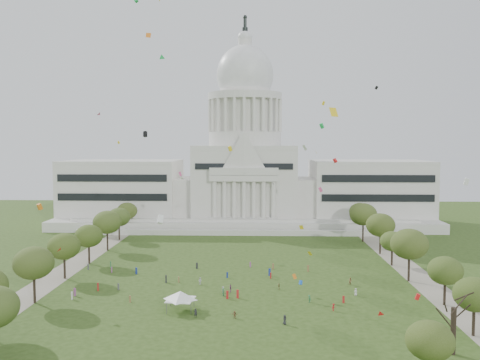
# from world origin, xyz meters

# --- Properties ---
(ground) EXTENTS (400.00, 400.00, 0.00)m
(ground) POSITION_xyz_m (0.00, 0.00, 0.00)
(ground) COLOR #2C4415
(ground) RESTS_ON ground
(capitol) EXTENTS (160.00, 64.50, 91.30)m
(capitol) POSITION_xyz_m (0.00, 113.59, 22.30)
(capitol) COLOR beige
(capitol) RESTS_ON ground
(path_left) EXTENTS (8.00, 160.00, 0.04)m
(path_left) POSITION_xyz_m (-48.00, 30.00, 0.02)
(path_left) COLOR gray
(path_left) RESTS_ON ground
(path_right) EXTENTS (8.00, 160.00, 0.04)m
(path_right) POSITION_xyz_m (48.00, 30.00, 0.02)
(path_right) COLOR gray
(path_right) RESTS_ON ground
(row_tree_r_0) EXTENTS (7.67, 7.67, 10.91)m
(row_tree_r_0) POSITION_xyz_m (44.94, -19.59, 7.75)
(row_tree_r_0) COLOR black
(row_tree_r_0) RESTS_ON ground
(row_tree_l_1) EXTENTS (8.86, 8.86, 12.59)m
(row_tree_l_1) POSITION_xyz_m (-44.07, -2.96, 8.95)
(row_tree_l_1) COLOR black
(row_tree_l_1) RESTS_ON ground
(row_tree_r_1) EXTENTS (7.58, 7.58, 10.78)m
(row_tree_r_1) POSITION_xyz_m (46.22, -1.75, 7.66)
(row_tree_r_1) COLOR black
(row_tree_r_1) RESTS_ON ground
(row_tree_l_2) EXTENTS (8.42, 8.42, 11.97)m
(row_tree_l_2) POSITION_xyz_m (-45.04, 17.30, 8.51)
(row_tree_l_2) COLOR black
(row_tree_l_2) RESTS_ON ground
(row_tree_r_2) EXTENTS (9.55, 9.55, 13.58)m
(row_tree_r_2) POSITION_xyz_m (44.17, 17.44, 9.66)
(row_tree_r_2) COLOR black
(row_tree_r_2) RESTS_ON ground
(row_tree_l_3) EXTENTS (8.12, 8.12, 11.55)m
(row_tree_l_3) POSITION_xyz_m (-44.09, 33.92, 8.21)
(row_tree_l_3) COLOR black
(row_tree_l_3) RESTS_ON ground
(row_tree_r_3) EXTENTS (7.01, 7.01, 9.98)m
(row_tree_r_3) POSITION_xyz_m (44.40, 34.48, 7.08)
(row_tree_r_3) COLOR black
(row_tree_r_3) RESTS_ON ground
(row_tree_l_4) EXTENTS (9.29, 9.29, 13.21)m
(row_tree_l_4) POSITION_xyz_m (-44.08, 52.42, 9.39)
(row_tree_l_4) COLOR black
(row_tree_l_4) RESTS_ON ground
(row_tree_r_4) EXTENTS (9.19, 9.19, 13.06)m
(row_tree_r_4) POSITION_xyz_m (44.76, 50.04, 9.29)
(row_tree_r_4) COLOR black
(row_tree_r_4) RESTS_ON ground
(row_tree_l_5) EXTENTS (8.33, 8.33, 11.85)m
(row_tree_l_5) POSITION_xyz_m (-45.22, 71.01, 8.42)
(row_tree_l_5) COLOR black
(row_tree_l_5) RESTS_ON ground
(row_tree_r_5) EXTENTS (9.82, 9.82, 13.96)m
(row_tree_r_5) POSITION_xyz_m (43.49, 70.19, 9.93)
(row_tree_r_5) COLOR black
(row_tree_r_5) RESTS_ON ground
(row_tree_l_6) EXTENTS (8.19, 8.19, 11.64)m
(row_tree_l_6) POSITION_xyz_m (-46.87, 89.14, 8.27)
(row_tree_l_6) COLOR black
(row_tree_l_6) RESTS_ON ground
(row_tree_r_6) EXTENTS (8.42, 8.42, 11.97)m
(row_tree_r_6) POSITION_xyz_m (45.96, 88.13, 8.51)
(row_tree_r_6) COLOR black
(row_tree_r_6) RESTS_ON ground
(near_tree_1) EXTENTS (6.93, 6.93, 9.86)m
(near_tree_1) POSITION_xyz_m (30.00, -40.00, 7.00)
(near_tree_1) COLOR black
(near_tree_1) RESTS_ON ground
(big_bare_tree) EXTENTS (6.00, 5.00, 12.80)m
(big_bare_tree) POSITION_xyz_m (38.00, -28.00, 8.67)
(big_bare_tree) COLOR black
(big_bare_tree) RESTS_ON ground
(event_tent) EXTENTS (8.49, 8.49, 4.25)m
(event_tent) POSITION_xyz_m (-10.93, -7.05, 3.29)
(event_tent) COLOR #4C4C4C
(event_tent) RESTS_ON ground
(person_0) EXTENTS (0.97, 0.99, 1.72)m
(person_0) POSITION_xyz_m (28.21, 4.68, 0.86)
(person_0) COLOR silver
(person_0) RESTS_ON ground
(person_2) EXTENTS (1.05, 0.79, 1.92)m
(person_2) POSITION_xyz_m (28.64, 13.53, 0.96)
(person_2) COLOR olive
(person_2) RESTS_ON ground
(person_3) EXTENTS (1.04, 1.24, 1.70)m
(person_3) POSITION_xyz_m (16.88, -0.88, 0.85)
(person_3) COLOR #33723F
(person_3) RESTS_ON ground
(person_4) EXTENTS (0.86, 1.22, 1.88)m
(person_4) POSITION_xyz_m (-1.05, 6.46, 0.94)
(person_4) COLOR #994C8C
(person_4) RESTS_ON ground
(person_5) EXTENTS (1.16, 1.61, 1.62)m
(person_5) POSITION_xyz_m (-2.76, 5.76, 0.81)
(person_5) COLOR silver
(person_5) RESTS_ON ground
(person_6) EXTENTS (1.01, 1.11, 1.91)m
(person_6) POSITION_xyz_m (10.64, -14.85, 0.95)
(person_6) COLOR #26262B
(person_6) RESTS_ON ground
(person_7) EXTENTS (0.80, 0.71, 1.83)m
(person_7) POSITION_xyz_m (-7.26, -11.22, 0.91)
(person_7) COLOR #26262B
(person_7) RESTS_ON ground
(person_8) EXTENTS (1.02, 0.77, 1.87)m
(person_8) POSITION_xyz_m (-9.01, 12.70, 0.93)
(person_8) COLOR silver
(person_8) RESTS_ON ground
(person_9) EXTENTS (1.07, 1.12, 1.59)m
(person_9) POSITION_xyz_m (21.40, -6.45, 0.79)
(person_9) COLOR #B21E1E
(person_9) RESTS_ON ground
(person_10) EXTENTS (0.52, 0.90, 1.50)m
(person_10) POSITION_xyz_m (10.60, 9.21, 0.75)
(person_10) COLOR olive
(person_10) RESTS_ON ground
(person_11) EXTENTS (1.47, 0.72, 1.53)m
(person_11) POSITION_xyz_m (0.73, -11.61, 0.76)
(person_11) COLOR olive
(person_11) RESTS_ON ground
(distant_crowd) EXTENTS (66.91, 33.55, 1.95)m
(distant_crowd) POSITION_xyz_m (-12.66, 14.29, 0.88)
(distant_crowd) COLOR #994C8C
(distant_crowd) RESTS_ON ground
(kite_swarm) EXTENTS (99.97, 97.75, 63.31)m
(kite_swarm) POSITION_xyz_m (2.06, 8.61, 31.82)
(kite_swarm) COLOR black
(kite_swarm) RESTS_ON ground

